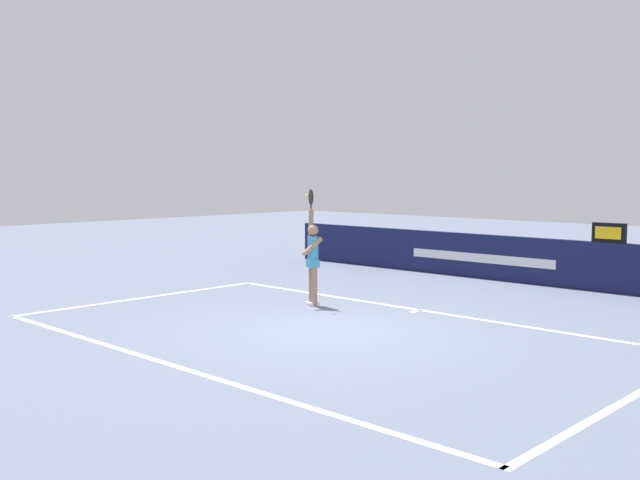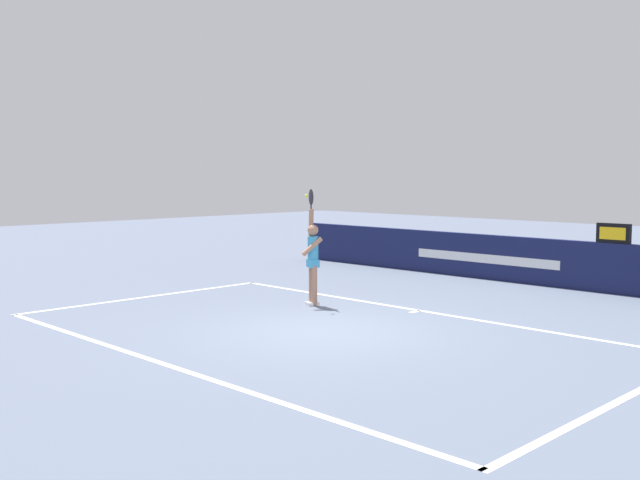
# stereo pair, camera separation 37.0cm
# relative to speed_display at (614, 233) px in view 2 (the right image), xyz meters

# --- Properties ---
(ground_plane) EXTENTS (60.00, 60.00, 0.00)m
(ground_plane) POSITION_rel_speed_display_xyz_m (-1.81, -7.53, -1.39)
(ground_plane) COLOR slate
(court_lines) EXTENTS (10.74, 6.07, 0.00)m
(court_lines) POSITION_rel_speed_display_xyz_m (-1.81, -7.76, -1.39)
(court_lines) COLOR white
(court_lines) RESTS_ON ground
(back_wall) EXTENTS (15.97, 0.19, 1.16)m
(back_wall) POSITION_rel_speed_display_xyz_m (-1.82, 0.00, -0.81)
(back_wall) COLOR #141A44
(back_wall) RESTS_ON ground
(speed_display) EXTENTS (0.77, 0.13, 0.45)m
(speed_display) POSITION_rel_speed_display_xyz_m (0.00, 0.00, 0.00)
(speed_display) COLOR black
(speed_display) RESTS_ON back_wall
(tennis_player) EXTENTS (0.45, 0.48, 2.43)m
(tennis_player) POSITION_rel_speed_display_xyz_m (-3.78, -5.90, -0.38)
(tennis_player) COLOR #A1745A
(tennis_player) RESTS_ON ground
(tennis_ball) EXTENTS (0.07, 0.07, 0.07)m
(tennis_ball) POSITION_rel_speed_display_xyz_m (-3.72, -6.14, 0.91)
(tennis_ball) COLOR #D1E637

